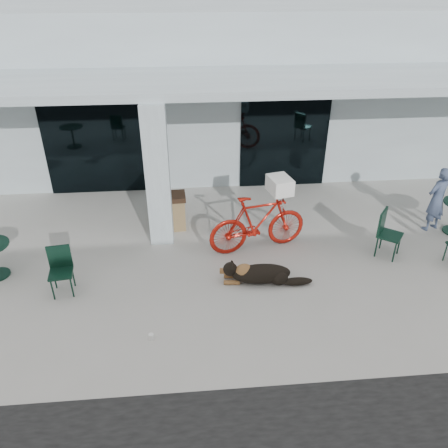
{
  "coord_description": "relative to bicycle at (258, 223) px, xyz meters",
  "views": [
    {
      "loc": [
        -0.85,
        -6.3,
        5.3
      ],
      "look_at": [
        -0.19,
        1.12,
        1.0
      ],
      "focal_mm": 35.0,
      "sensor_mm": 36.0,
      "label": 1
    }
  ],
  "objects": [
    {
      "name": "person",
      "position": [
        4.23,
        0.49,
        0.12
      ],
      "size": [
        0.67,
        0.56,
        1.56
      ],
      "primitive_type": "imported",
      "rotation": [
        0.0,
        0.0,
        3.53
      ],
      "color": "#404D6C",
      "rests_on": "ground"
    },
    {
      "name": "cafe_chair_near",
      "position": [
        -3.89,
        -1.19,
        -0.19
      ],
      "size": [
        0.48,
        0.51,
        0.94
      ],
      "primitive_type": null,
      "rotation": [
        0.0,
        0.0,
        0.12
      ],
      "color": "#113225",
      "rests_on": "ground"
    },
    {
      "name": "storefront_glass_right",
      "position": [
        1.21,
        3.27,
        0.69
      ],
      "size": [
        2.4,
        0.06,
        2.7
      ],
      "primitive_type": "cube",
      "color": "black",
      "rests_on": "ground"
    },
    {
      "name": "ground",
      "position": [
        -0.59,
        -1.71,
        -0.66
      ],
      "size": [
        80.0,
        80.0,
        0.0
      ],
      "primitive_type": "plane",
      "color": "#B3B0A9",
      "rests_on": "ground"
    },
    {
      "name": "cafe_chair_far_a",
      "position": [
        2.74,
        -0.5,
        -0.14
      ],
      "size": [
        0.69,
        0.68,
        1.03
      ],
      "primitive_type": null,
      "rotation": [
        0.0,
        0.0,
        0.91
      ],
      "color": "#113225",
      "rests_on": "ground"
    },
    {
      "name": "building",
      "position": [
        -0.59,
        6.79,
        1.59
      ],
      "size": [
        22.0,
        7.0,
        4.5
      ],
      "primitive_type": "cube",
      "color": "silver",
      "rests_on": "ground"
    },
    {
      "name": "overhang",
      "position": [
        -0.59,
        1.89,
        2.55
      ],
      "size": [
        22.0,
        2.8,
        0.18
      ],
      "primitive_type": "cube",
      "color": "silver",
      "rests_on": "column"
    },
    {
      "name": "bicycle",
      "position": [
        0.0,
        0.0,
        0.0
      ],
      "size": [
        2.27,
        1.08,
        1.31
      ],
      "primitive_type": "imported",
      "rotation": [
        0.0,
        0.0,
        1.79
      ],
      "color": "#A4170D",
      "rests_on": "ground"
    },
    {
      "name": "cup_near_dog",
      "position": [
        -2.18,
        -2.58,
        -0.6
      ],
      "size": [
        0.11,
        0.11,
        0.1
      ],
      "primitive_type": "cylinder",
      "rotation": [
        0.0,
        0.0,
        -0.35
      ],
      "color": "white",
      "rests_on": "ground"
    },
    {
      "name": "dog",
      "position": [
        -0.11,
        -1.21,
        -0.43
      ],
      "size": [
        1.37,
        0.58,
        0.44
      ],
      "primitive_type": null,
      "rotation": [
        0.0,
        0.0,
        -0.1
      ],
      "color": "black",
      "rests_on": "ground"
    },
    {
      "name": "column",
      "position": [
        -2.09,
        0.59,
        0.9
      ],
      "size": [
        0.5,
        0.5,
        3.12
      ],
      "primitive_type": "cube",
      "color": "silver",
      "rests_on": "ground"
    },
    {
      "name": "laundry_basket",
      "position": [
        0.44,
        0.1,
        0.82
      ],
      "size": [
        0.54,
        0.65,
        0.34
      ],
      "primitive_type": "cube",
      "rotation": [
        0.0,
        0.0,
        1.79
      ],
      "color": "white",
      "rests_on": "bicycle"
    },
    {
      "name": "trash_receptacle",
      "position": [
        -1.79,
        1.09,
        -0.22
      ],
      "size": [
        0.54,
        0.54,
        0.88
      ],
      "primitive_type": null,
      "rotation": [
        0.0,
        0.0,
        0.05
      ],
      "color": "olive",
      "rests_on": "ground"
    },
    {
      "name": "storefront_glass_left",
      "position": [
        -3.79,
        3.27,
        0.69
      ],
      "size": [
        2.8,
        0.06,
        2.7
      ],
      "primitive_type": "cube",
      "color": "black",
      "rests_on": "ground"
    }
  ]
}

